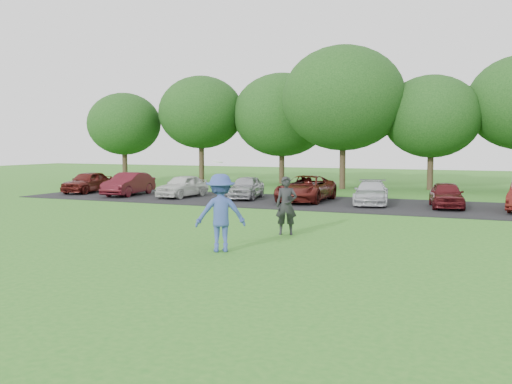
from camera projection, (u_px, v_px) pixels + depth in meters
ground at (201, 255)px, 14.23m from camera, size 100.00×100.00×0.00m
parking_lot at (337, 204)px, 26.14m from camera, size 32.00×6.50×0.03m
frisbee_player at (221, 213)px, 14.61m from camera, size 1.49×1.31×2.37m
camera_bystander at (286, 206)px, 17.32m from camera, size 0.74×0.60×1.78m
parked_cars at (341, 191)px, 26.08m from camera, size 30.62×4.78×1.22m
tree_row at (406, 108)px, 34.07m from camera, size 42.39×9.85×8.64m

